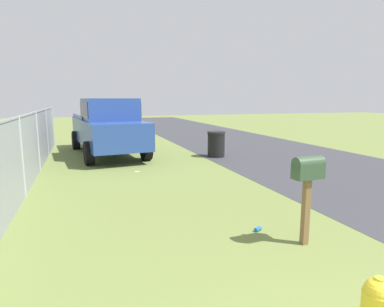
{
  "coord_description": "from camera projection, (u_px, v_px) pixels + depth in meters",
  "views": [
    {
      "loc": [
        -0.37,
        1.94,
        2.07
      ],
      "look_at": [
        5.65,
        -0.08,
        1.01
      ],
      "focal_mm": 30.43,
      "sensor_mm": 36.0,
      "label": 1
    }
  ],
  "objects": [
    {
      "name": "mailbox",
      "position": [
        308.0,
        175.0,
        4.54
      ],
      "size": [
        0.23,
        0.45,
        1.29
      ],
      "rotation": [
        0.0,
        0.0,
        0.07
      ],
      "color": "brown",
      "rests_on": "ground"
    },
    {
      "name": "litter_wrapper_near_hydrant",
      "position": [
        137.0,
        171.0,
        9.39
      ],
      "size": [
        0.13,
        0.15,
        0.01
      ],
      "primitive_type": "cube",
      "rotation": [
        0.0,
        0.0,
        1.02
      ],
      "color": "silver",
      "rests_on": "ground"
    },
    {
      "name": "fence_section",
      "position": [
        21.0,
        154.0,
        6.8
      ],
      "size": [
        15.95,
        0.07,
        1.74
      ],
      "color": "#9EA3A8",
      "rests_on": "ground"
    },
    {
      "name": "road_asphalt",
      "position": [
        368.0,
        179.0,
        8.48
      ],
      "size": [
        60.0,
        5.84,
        0.01
      ],
      "primitive_type": "cube",
      "color": "#38383D",
      "rests_on": "ground"
    },
    {
      "name": "pickup_truck",
      "position": [
        108.0,
        125.0,
        12.01
      ],
      "size": [
        5.75,
        2.67,
        2.09
      ],
      "rotation": [
        0.0,
        0.0,
        3.26
      ],
      "color": "#284793",
      "rests_on": "ground"
    },
    {
      "name": "trash_bin",
      "position": [
        216.0,
        144.0,
        11.73
      ],
      "size": [
        0.65,
        0.65,
        0.92
      ],
      "color": "black",
      "rests_on": "ground"
    },
    {
      "name": "litter_can_by_mailbox",
      "position": [
        258.0,
        229.0,
        5.16
      ],
      "size": [
        0.11,
        0.14,
        0.07
      ],
      "primitive_type": "cylinder",
      "rotation": [
        0.0,
        1.57,
        2.01
      ],
      "color": "blue",
      "rests_on": "ground"
    }
  ]
}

